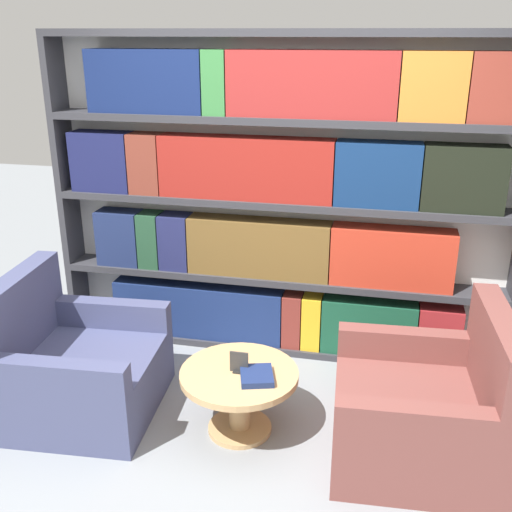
% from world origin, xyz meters
% --- Properties ---
extents(ground_plane, '(14.00, 14.00, 0.00)m').
position_xyz_m(ground_plane, '(0.00, 0.00, 0.00)').
color(ground_plane, gray).
extents(bookshelf, '(3.31, 0.30, 2.30)m').
position_xyz_m(bookshelf, '(0.00, 1.42, 1.15)').
color(bookshelf, silver).
rests_on(bookshelf, ground_plane).
extents(armchair_left, '(0.98, 0.99, 0.89)m').
position_xyz_m(armchair_left, '(-1.11, 0.34, 0.29)').
color(armchair_left, '#42476B').
rests_on(armchair_left, ground_plane).
extents(armchair_right, '(0.97, 0.98, 0.89)m').
position_xyz_m(armchair_right, '(1.04, 0.35, 0.29)').
color(armchair_right, brown).
rests_on(armchair_right, ground_plane).
extents(coffee_table, '(0.70, 0.70, 0.41)m').
position_xyz_m(coffee_table, '(-0.03, 0.33, 0.29)').
color(coffee_table, tan).
rests_on(coffee_table, ground_plane).
extents(table_sign, '(0.11, 0.06, 0.13)m').
position_xyz_m(table_sign, '(-0.03, 0.33, 0.46)').
color(table_sign, black).
rests_on(table_sign, coffee_table).
extents(stray_book, '(0.24, 0.26, 0.04)m').
position_xyz_m(stray_book, '(0.08, 0.28, 0.43)').
color(stray_book, navy).
rests_on(stray_book, coffee_table).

